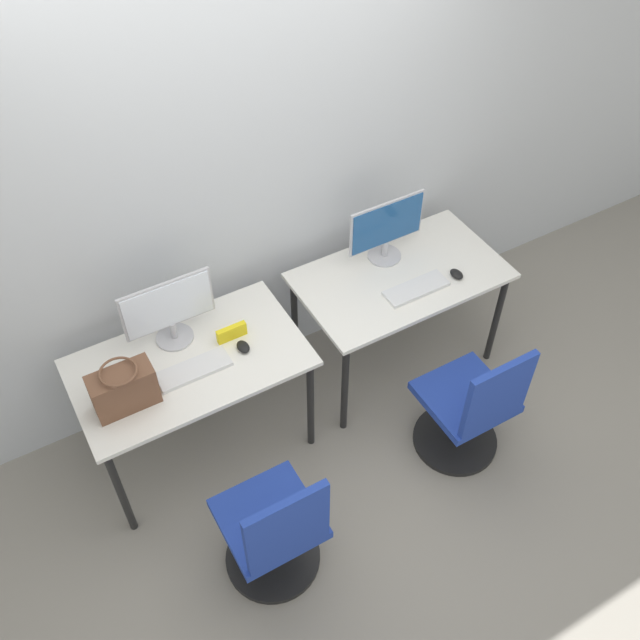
# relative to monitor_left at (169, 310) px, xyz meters

# --- Properties ---
(ground_plane) EXTENTS (20.00, 20.00, 0.00)m
(ground_plane) POSITION_rel_monitor_left_xyz_m (0.64, -0.52, -0.94)
(ground_plane) COLOR gray
(wall_back) EXTENTS (12.00, 0.05, 2.80)m
(wall_back) POSITION_rel_monitor_left_xyz_m (0.64, 0.28, 0.46)
(wall_back) COLOR #B7BCC1
(wall_back) RESTS_ON ground_plane
(desk_left) EXTENTS (1.17, 0.68, 0.74)m
(desk_left) POSITION_rel_monitor_left_xyz_m (-0.00, -0.18, -0.29)
(desk_left) COLOR silver
(desk_left) RESTS_ON ground_plane
(monitor_left) EXTENTS (0.47, 0.19, 0.39)m
(monitor_left) POSITION_rel_monitor_left_xyz_m (0.00, 0.00, 0.00)
(monitor_left) COLOR #B2B2B7
(monitor_left) RESTS_ON desk_left
(keyboard_left) EXTENTS (0.37, 0.13, 0.02)m
(keyboard_left) POSITION_rel_monitor_left_xyz_m (-0.00, -0.25, -0.20)
(keyboard_left) COLOR silver
(keyboard_left) RESTS_ON desk_left
(mouse_left) EXTENTS (0.06, 0.09, 0.03)m
(mouse_left) POSITION_rel_monitor_left_xyz_m (0.27, -0.24, -0.19)
(mouse_left) COLOR black
(mouse_left) RESTS_ON desk_left
(office_chair_left) EXTENTS (0.48, 0.48, 0.88)m
(office_chair_left) POSITION_rel_monitor_left_xyz_m (0.02, -1.04, -0.58)
(office_chair_left) COLOR black
(office_chair_left) RESTS_ON ground_plane
(desk_right) EXTENTS (1.17, 0.68, 0.74)m
(desk_right) POSITION_rel_monitor_left_xyz_m (1.28, -0.18, -0.29)
(desk_right) COLOR silver
(desk_right) RESTS_ON ground_plane
(monitor_right) EXTENTS (0.47, 0.19, 0.39)m
(monitor_right) POSITION_rel_monitor_left_xyz_m (1.28, -0.01, 0.00)
(monitor_right) COLOR #B2B2B7
(monitor_right) RESTS_ON desk_right
(keyboard_right) EXTENTS (0.37, 0.13, 0.02)m
(keyboard_right) POSITION_rel_monitor_left_xyz_m (1.28, -0.33, -0.20)
(keyboard_right) COLOR silver
(keyboard_right) RESTS_ON desk_right
(mouse_right) EXTENTS (0.06, 0.09, 0.03)m
(mouse_right) POSITION_rel_monitor_left_xyz_m (1.54, -0.35, -0.19)
(mouse_right) COLOR black
(mouse_right) RESTS_ON desk_right
(office_chair_right) EXTENTS (0.48, 0.48, 0.88)m
(office_chair_right) POSITION_rel_monitor_left_xyz_m (1.25, -0.93, -0.58)
(office_chair_right) COLOR black
(office_chair_right) RESTS_ON ground_plane
(handbag) EXTENTS (0.30, 0.18, 0.25)m
(handbag) POSITION_rel_monitor_left_xyz_m (-0.35, -0.28, -0.09)
(handbag) COLOR brown
(handbag) RESTS_ON desk_left
(placard_left) EXTENTS (0.16, 0.03, 0.08)m
(placard_left) POSITION_rel_monitor_left_xyz_m (0.26, -0.15, -0.17)
(placard_left) COLOR yellow
(placard_left) RESTS_ON desk_left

